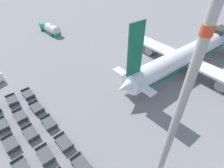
% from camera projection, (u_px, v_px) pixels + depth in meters
% --- Properties ---
extents(ground_plane, '(500.00, 500.00, 0.00)m').
position_uv_depth(ground_plane, '(137.00, 52.00, 45.90)').
color(ground_plane, gray).
extents(airplane, '(33.64, 40.21, 14.01)m').
position_uv_depth(airplane, '(188.00, 55.00, 38.16)').
color(airplane, silver).
rests_on(airplane, ground_plane).
extents(fuel_tanker_primary, '(9.42, 3.77, 3.29)m').
position_uv_depth(fuel_tanker_primary, '(51.00, 29.00, 54.95)').
color(fuel_tanker_primary, '#2D8C5B').
rests_on(fuel_tanker_primary, ground_plane).
extents(baggage_dolly_row_near_col_b, '(3.60, 1.80, 0.92)m').
position_uv_depth(baggage_dolly_row_near_col_b, '(1.00, 125.00, 26.65)').
color(baggage_dolly_row_near_col_b, '#424449').
rests_on(baggage_dolly_row_near_col_b, ground_plane).
extents(baggage_dolly_row_near_col_c, '(3.64, 1.91, 0.92)m').
position_uv_depth(baggage_dolly_row_near_col_c, '(10.00, 144.00, 24.11)').
color(baggage_dolly_row_near_col_c, '#424449').
rests_on(baggage_dolly_row_near_col_c, ground_plane).
extents(baggage_dolly_row_near_col_d, '(3.63, 1.88, 0.92)m').
position_uv_depth(baggage_dolly_row_near_col_d, '(21.00, 168.00, 21.42)').
color(baggage_dolly_row_near_col_d, '#424449').
rests_on(baggage_dolly_row_near_col_d, ground_plane).
extents(baggage_dolly_row_mid_a_col_a, '(3.59, 1.77, 0.92)m').
position_uv_depth(baggage_dolly_row_mid_a_col_a, '(12.00, 100.00, 30.94)').
color(baggage_dolly_row_mid_a_col_a, '#424449').
rests_on(baggage_dolly_row_mid_a_col_a, ground_plane).
extents(baggage_dolly_row_mid_a_col_b, '(3.61, 1.82, 0.92)m').
position_uv_depth(baggage_dolly_row_mid_a_col_b, '(20.00, 116.00, 28.07)').
color(baggage_dolly_row_mid_a_col_b, '#424449').
rests_on(baggage_dolly_row_mid_a_col_b, ground_plane).
extents(baggage_dolly_row_mid_a_col_c, '(3.63, 1.88, 0.92)m').
position_uv_depth(baggage_dolly_row_mid_a_col_c, '(30.00, 133.00, 25.49)').
color(baggage_dolly_row_mid_a_col_c, '#424449').
rests_on(baggage_dolly_row_mid_a_col_c, ground_plane).
extents(baggage_dolly_row_mid_a_col_d, '(3.59, 1.77, 0.92)m').
position_uv_depth(baggage_dolly_row_mid_a_col_d, '(45.00, 155.00, 22.83)').
color(baggage_dolly_row_mid_a_col_d, '#424449').
rests_on(baggage_dolly_row_mid_a_col_d, ground_plane).
extents(baggage_dolly_row_mid_b_col_a, '(3.61, 1.82, 0.92)m').
position_uv_depth(baggage_dolly_row_mid_b_col_a, '(28.00, 94.00, 32.23)').
color(baggage_dolly_row_mid_b_col_a, '#424449').
rests_on(baggage_dolly_row_mid_b_col_a, ground_plane).
extents(baggage_dolly_row_mid_b_col_b, '(3.63, 1.89, 0.92)m').
position_uv_depth(baggage_dolly_row_mid_b_col_b, '(37.00, 107.00, 29.54)').
color(baggage_dolly_row_mid_b_col_b, '#424449').
rests_on(baggage_dolly_row_mid_b_col_b, ground_plane).
extents(baggage_dolly_row_mid_b_col_c, '(3.60, 1.81, 0.92)m').
position_uv_depth(baggage_dolly_row_mid_b_col_c, '(49.00, 123.00, 26.97)').
color(baggage_dolly_row_mid_b_col_c, '#424449').
rests_on(baggage_dolly_row_mid_b_col_c, ground_plane).
extents(baggage_dolly_row_mid_b_col_d, '(3.61, 1.82, 0.92)m').
position_uv_depth(baggage_dolly_row_mid_b_col_d, '(64.00, 142.00, 24.28)').
color(baggage_dolly_row_mid_b_col_d, '#424449').
rests_on(baggage_dolly_row_mid_b_col_d, ground_plane).
extents(baggage_dolly_row_mid_b_col_e, '(3.60, 1.81, 0.92)m').
position_uv_depth(baggage_dolly_row_mid_b_col_e, '(81.00, 165.00, 21.79)').
color(baggage_dolly_row_mid_b_col_e, '#424449').
rests_on(baggage_dolly_row_mid_b_col_e, ground_plane).
extents(apron_light_mast, '(2.00, 0.72, 23.49)m').
position_uv_depth(apron_light_mast, '(182.00, 104.00, 12.51)').
color(apron_light_mast, '#ADA89E').
rests_on(apron_light_mast, ground_plane).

